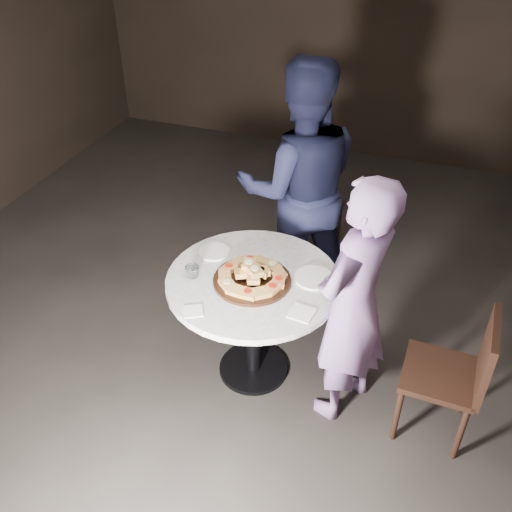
{
  "coord_description": "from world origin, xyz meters",
  "views": [
    {
      "loc": [
        0.89,
        -2.48,
        2.85
      ],
      "look_at": [
        -0.02,
        0.04,
        0.9
      ],
      "focal_mm": 40.0,
      "sensor_mm": 36.0,
      "label": 1
    }
  ],
  "objects_px": {
    "table": "(253,297)",
    "chair_far": "(315,207)",
    "focaccia_pile": "(252,275)",
    "water_glass": "(192,272)",
    "chair_right": "(459,371)",
    "serving_board": "(252,280)",
    "diner_navy": "(299,188)",
    "diner_teal": "(353,305)"
  },
  "relations": [
    {
      "from": "diner_teal",
      "to": "serving_board",
      "type": "bearing_deg",
      "value": -69.97
    },
    {
      "from": "focaccia_pile",
      "to": "chair_right",
      "type": "relative_size",
      "value": 0.47
    },
    {
      "from": "water_glass",
      "to": "serving_board",
      "type": "bearing_deg",
      "value": 12.81
    },
    {
      "from": "chair_far",
      "to": "diner_navy",
      "type": "height_order",
      "value": "diner_navy"
    },
    {
      "from": "water_glass",
      "to": "chair_far",
      "type": "height_order",
      "value": "water_glass"
    },
    {
      "from": "table",
      "to": "chair_far",
      "type": "bearing_deg",
      "value": 89.63
    },
    {
      "from": "table",
      "to": "serving_board",
      "type": "relative_size",
      "value": 2.26
    },
    {
      "from": "serving_board",
      "to": "diner_teal",
      "type": "relative_size",
      "value": 0.29
    },
    {
      "from": "serving_board",
      "to": "chair_far",
      "type": "bearing_deg",
      "value": 89.82
    },
    {
      "from": "serving_board",
      "to": "diner_teal",
      "type": "xyz_separation_m",
      "value": [
        0.6,
        -0.03,
        0.01
      ]
    },
    {
      "from": "chair_right",
      "to": "serving_board",
      "type": "bearing_deg",
      "value": -89.73
    },
    {
      "from": "chair_right",
      "to": "diner_navy",
      "type": "height_order",
      "value": "diner_navy"
    },
    {
      "from": "table",
      "to": "diner_navy",
      "type": "height_order",
      "value": "diner_navy"
    },
    {
      "from": "water_glass",
      "to": "diner_navy",
      "type": "height_order",
      "value": "diner_navy"
    },
    {
      "from": "table",
      "to": "water_glass",
      "type": "xyz_separation_m",
      "value": [
        -0.34,
        -0.11,
        0.18
      ]
    },
    {
      "from": "table",
      "to": "chair_far",
      "type": "relative_size",
      "value": 1.3
    },
    {
      "from": "table",
      "to": "chair_far",
      "type": "height_order",
      "value": "chair_far"
    },
    {
      "from": "table",
      "to": "serving_board",
      "type": "xyz_separation_m",
      "value": [
        0.0,
        -0.03,
        0.15
      ]
    },
    {
      "from": "table",
      "to": "diner_teal",
      "type": "height_order",
      "value": "diner_teal"
    },
    {
      "from": "chair_far",
      "to": "diner_navy",
      "type": "xyz_separation_m",
      "value": [
        0.0,
        -0.53,
        0.45
      ]
    },
    {
      "from": "serving_board",
      "to": "water_glass",
      "type": "height_order",
      "value": "water_glass"
    },
    {
      "from": "chair_right",
      "to": "diner_teal",
      "type": "relative_size",
      "value": 0.55
    },
    {
      "from": "focaccia_pile",
      "to": "diner_navy",
      "type": "bearing_deg",
      "value": 89.65
    },
    {
      "from": "diner_navy",
      "to": "diner_teal",
      "type": "height_order",
      "value": "diner_navy"
    },
    {
      "from": "diner_teal",
      "to": "water_glass",
      "type": "bearing_deg",
      "value": -64.32
    },
    {
      "from": "diner_navy",
      "to": "serving_board",
      "type": "bearing_deg",
      "value": 65.82
    },
    {
      "from": "focaccia_pile",
      "to": "diner_teal",
      "type": "relative_size",
      "value": 0.26
    },
    {
      "from": "chair_far",
      "to": "chair_right",
      "type": "relative_size",
      "value": 0.92
    },
    {
      "from": "serving_board",
      "to": "chair_far",
      "type": "xyz_separation_m",
      "value": [
        0.0,
        1.45,
        -0.32
      ]
    },
    {
      "from": "table",
      "to": "chair_far",
      "type": "xyz_separation_m",
      "value": [
        0.01,
        1.42,
        -0.17
      ]
    },
    {
      "from": "water_glass",
      "to": "chair_right",
      "type": "distance_m",
      "value": 1.6
    },
    {
      "from": "focaccia_pile",
      "to": "water_glass",
      "type": "xyz_separation_m",
      "value": [
        -0.35,
        -0.08,
        -0.01
      ]
    },
    {
      "from": "focaccia_pile",
      "to": "chair_right",
      "type": "height_order",
      "value": "focaccia_pile"
    },
    {
      "from": "table",
      "to": "chair_right",
      "type": "distance_m",
      "value": 1.23
    },
    {
      "from": "serving_board",
      "to": "chair_right",
      "type": "distance_m",
      "value": 1.25
    },
    {
      "from": "water_glass",
      "to": "chair_right",
      "type": "xyz_separation_m",
      "value": [
        1.57,
        0.05,
        -0.31
      ]
    },
    {
      "from": "table",
      "to": "serving_board",
      "type": "height_order",
      "value": "serving_board"
    },
    {
      "from": "chair_far",
      "to": "diner_teal",
      "type": "relative_size",
      "value": 0.5
    },
    {
      "from": "table",
      "to": "diner_teal",
      "type": "bearing_deg",
      "value": -5.3
    },
    {
      "from": "focaccia_pile",
      "to": "water_glass",
      "type": "height_order",
      "value": "focaccia_pile"
    },
    {
      "from": "serving_board",
      "to": "chair_far",
      "type": "height_order",
      "value": "chair_far"
    },
    {
      "from": "water_glass",
      "to": "diner_navy",
      "type": "xyz_separation_m",
      "value": [
        0.35,
        1.0,
        0.1
      ]
    }
  ]
}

